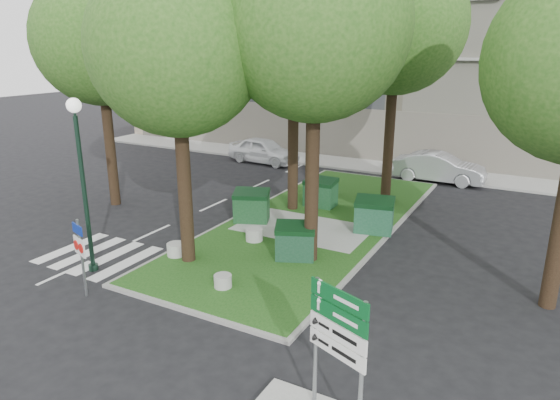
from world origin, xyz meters
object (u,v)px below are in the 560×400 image
Objects in this scene: dumpster_b at (321,192)px; traffic_sign_pole at (81,248)px; car_silver at (439,167)px; dumpster_d at (374,215)px; tree_median_near_left at (179,30)px; car_white at (264,150)px; street_lamp at (81,166)px; tree_median_mid at (297,43)px; tree_median_far at (400,9)px; directional_sign at (339,335)px; litter_bin at (366,220)px; dumpster_c at (295,241)px; bollard_mid at (254,235)px; tree_street_left at (100,26)px; bollard_right at (223,281)px; bollard_left at (176,249)px; dumpster_a at (252,206)px.

traffic_sign_pole reaches higher than dumpster_b.
dumpster_d is at bearing 176.89° from car_silver.
tree_median_near_left is 16.29m from car_white.
street_lamp is 16.35m from car_white.
car_silver is at bearing 61.00° from tree_median_mid.
tree_median_far is at bearing 68.72° from tree_median_near_left.
tree_median_mid is at bearing -133.91° from dumpster_b.
dumpster_b is at bearing 137.05° from directional_sign.
dumpster_c is at bearing -106.30° from litter_bin.
directional_sign reaches higher than bollard_mid.
tree_median_mid reaches higher than dumpster_c.
tree_street_left is 12.52m from bollard_right.
bollard_mid is 0.14× the size of car_white.
bollard_left is at bearing 158.86° from car_silver.
tree_median_mid is 11.34m from car_white.
tree_street_left is at bearing 176.88° from car_white.
car_white is (-8.36, 12.12, 0.07)m from dumpster_c.
tree_median_far is 15.80m from directional_sign.
tree_median_far is (3.70, 9.50, 1.00)m from tree_median_near_left.
litter_bin is (3.54, -0.87, -6.52)m from tree_median_mid.
car_white is at bearing 122.31° from traffic_sign_pole.
tree_median_mid is at bearing -135.80° from car_white.
bollard_left is at bearing -114.83° from tree_median_far.
tree_median_far is at bearing 87.44° from traffic_sign_pole.
tree_median_mid is 3.66× the size of directional_sign.
tree_median_mid is 6.15× the size of dumpster_d.
dumpster_d is (0.71, -4.10, -7.56)m from tree_median_far.
tree_street_left is 10.83m from traffic_sign_pole.
car_white reaches higher than dumpster_c.
tree_street_left is 9.66m from dumpster_a.
traffic_sign_pole reaches higher than dumpster_a.
bollard_left is 2.95m from bollard_right.
litter_bin reaches higher than bollard_mid.
tree_median_near_left is at bearing 168.47° from directional_sign.
street_lamp reaches higher than dumpster_b.
tree_street_left is at bearing 129.89° from street_lamp.
dumpster_c is (3.20, -2.42, -0.04)m from dumpster_a.
tree_street_left is at bearing 163.49° from dumpster_a.
tree_median_mid is 14.59× the size of litter_bin.
dumpster_a is (6.72, 0.70, -6.91)m from tree_street_left.
bollard_right is (2.03, -1.12, -7.01)m from tree_median_near_left.
traffic_sign_pole is at bearing -49.61° from tree_street_left.
bollard_left is 1.14× the size of bollard_right.
dumpster_a is at bearing 124.38° from bollard_mid.
directional_sign reaches higher than traffic_sign_pole.
car_white is (-7.47, 15.01, 0.46)m from bollard_right.
dumpster_d is 0.70× the size of traffic_sign_pole.
dumpster_d reaches higher than bollard_mid.
street_lamp is (-2.94, -8.46, -3.55)m from tree_median_mid.
tree_median_near_left is at bearing 161.29° from car_silver.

